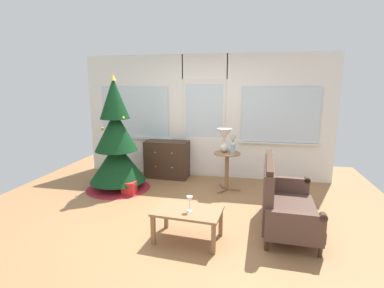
% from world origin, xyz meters
% --- Properties ---
extents(ground_plane, '(6.76, 6.76, 0.00)m').
position_xyz_m(ground_plane, '(0.00, 0.00, 0.00)').
color(ground_plane, '#996B42').
extents(back_wall_with_door, '(5.20, 0.14, 2.55)m').
position_xyz_m(back_wall_with_door, '(0.00, 2.08, 1.28)').
color(back_wall_with_door, white).
rests_on(back_wall_with_door, ground).
extents(christmas_tree, '(1.20, 1.20, 2.13)m').
position_xyz_m(christmas_tree, '(-1.46, 0.94, 0.80)').
color(christmas_tree, '#4C331E').
rests_on(christmas_tree, ground).
extents(dresser_cabinet, '(0.92, 0.47, 0.78)m').
position_xyz_m(dresser_cabinet, '(-0.74, 1.79, 0.39)').
color(dresser_cabinet, '#3D281C').
rests_on(dresser_cabinet, ground).
extents(settee_sofa, '(0.77, 1.44, 0.96)m').
position_xyz_m(settee_sofa, '(1.43, -0.06, 0.38)').
color(settee_sofa, '#3D281C').
rests_on(settee_sofa, ground).
extents(side_table, '(0.50, 0.48, 0.72)m').
position_xyz_m(side_table, '(0.56, 1.25, 0.51)').
color(side_table, '#8E6642').
rests_on(side_table, ground).
extents(table_lamp, '(0.28, 0.28, 0.44)m').
position_xyz_m(table_lamp, '(0.50, 1.29, 1.01)').
color(table_lamp, silver).
rests_on(table_lamp, side_table).
extents(flower_vase, '(0.11, 0.10, 0.35)m').
position_xyz_m(flower_vase, '(0.66, 1.19, 0.84)').
color(flower_vase, '#99ADBC').
rests_on(flower_vase, side_table).
extents(coffee_table, '(0.88, 0.59, 0.40)m').
position_xyz_m(coffee_table, '(0.24, -0.64, 0.34)').
color(coffee_table, '#8E6642').
rests_on(coffee_table, ground).
extents(wine_glass, '(0.08, 0.08, 0.20)m').
position_xyz_m(wine_glass, '(0.27, -0.67, 0.54)').
color(wine_glass, silver).
rests_on(wine_glass, coffee_table).
extents(gift_box, '(0.23, 0.21, 0.23)m').
position_xyz_m(gift_box, '(-1.13, 0.68, 0.12)').
color(gift_box, red).
rests_on(gift_box, ground).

